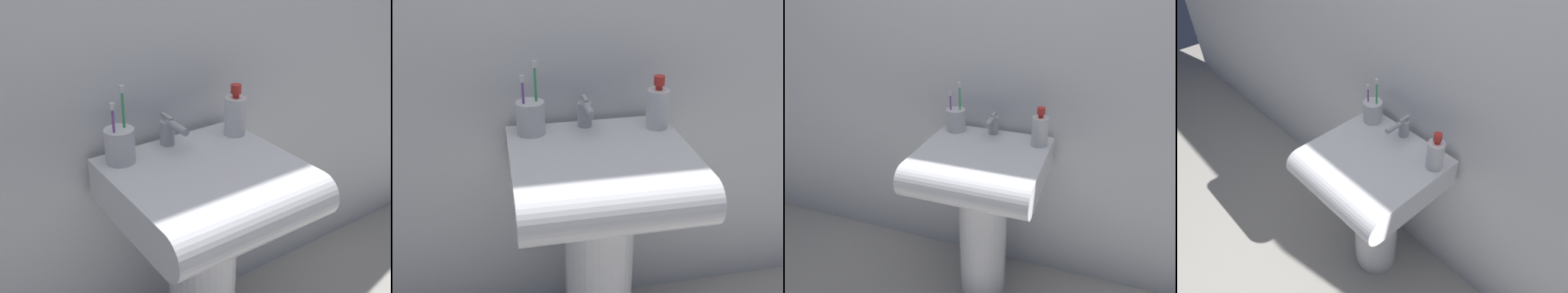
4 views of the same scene
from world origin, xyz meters
TOP-DOWN VIEW (x-y plane):
  - ground_plane at (0.00, 0.00)m, footprint 6.00×6.00m
  - wall_back at (0.00, 0.25)m, footprint 5.00×0.05m
  - sink_pedestal at (0.00, 0.00)m, footprint 0.21×0.21m
  - sink_basin at (0.00, -0.05)m, footprint 0.50×0.48m
  - faucet at (-0.01, 0.16)m, footprint 0.04×0.13m
  - toothbrush_cup at (-0.18, 0.14)m, footprint 0.08×0.08m
  - soap_bottle at (0.20, 0.12)m, footprint 0.07×0.07m

SIDE VIEW (x-z plane):
  - ground_plane at x=0.00m, z-range 0.00..0.00m
  - sink_pedestal at x=0.00m, z-range 0.00..0.60m
  - sink_basin at x=0.00m, z-range 0.60..0.72m
  - faucet at x=-0.01m, z-range 0.73..0.82m
  - toothbrush_cup at x=-0.18m, z-range 0.67..0.88m
  - soap_bottle at x=0.20m, z-range 0.71..0.87m
  - wall_back at x=0.00m, z-range 0.00..2.40m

